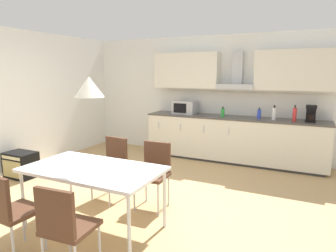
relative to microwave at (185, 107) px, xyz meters
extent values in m
cube|color=tan|center=(0.35, -2.58, -1.06)|extent=(8.08, 8.68, 0.02)
cube|color=white|center=(0.35, 0.36, 0.23)|extent=(6.46, 0.10, 2.56)
cube|color=#333333|center=(1.05, 0.00, -1.03)|extent=(3.41, 0.57, 0.05)
cube|color=silver|center=(1.05, 0.00, -0.59)|extent=(3.55, 0.62, 0.83)
cube|color=#4C4742|center=(1.05, 0.00, -0.16)|extent=(3.57, 0.64, 0.03)
cube|color=silver|center=(-0.47, -0.32, -0.38)|extent=(0.01, 0.01, 0.14)
cube|color=silver|center=(0.04, -0.32, -0.38)|extent=(0.01, 0.01, 0.14)
cube|color=silver|center=(0.55, -0.32, -0.38)|extent=(0.01, 0.01, 0.14)
cube|color=silver|center=(1.05, -0.32, -0.38)|extent=(0.01, 0.01, 0.14)
cube|color=silver|center=(1.05, 0.30, 0.10)|extent=(3.55, 0.02, 0.47)
cube|color=silver|center=(-0.02, 0.14, 0.78)|extent=(1.41, 0.34, 0.74)
cube|color=silver|center=(2.12, 0.14, 0.78)|extent=(1.41, 0.34, 0.74)
cube|color=#B7BABF|center=(1.05, 0.12, 0.46)|extent=(0.73, 0.40, 0.10)
cube|color=#B7BABF|center=(1.05, 0.23, 0.80)|extent=(0.20, 0.16, 0.69)
cube|color=#ADADB2|center=(0.00, 0.00, 0.00)|extent=(0.48, 0.34, 0.28)
cube|color=black|center=(-0.04, -0.17, 0.00)|extent=(0.29, 0.01, 0.20)
cube|color=black|center=(2.45, 0.00, -0.13)|extent=(0.18, 0.18, 0.02)
cylinder|color=black|center=(2.45, -0.01, -0.06)|extent=(0.12, 0.12, 0.12)
cube|color=black|center=(2.45, 0.06, 0.01)|extent=(0.16, 0.08, 0.30)
cube|color=black|center=(2.45, -0.01, 0.13)|extent=(0.18, 0.16, 0.06)
cylinder|color=red|center=(2.18, -0.05, -0.02)|extent=(0.07, 0.07, 0.24)
cylinder|color=black|center=(2.18, -0.05, 0.13)|extent=(0.03, 0.03, 0.05)
cylinder|color=white|center=(1.83, -0.03, -0.03)|extent=(0.08, 0.08, 0.23)
cylinder|color=black|center=(1.83, -0.03, 0.11)|extent=(0.03, 0.03, 0.05)
cylinder|color=blue|center=(1.55, 0.02, -0.05)|extent=(0.07, 0.07, 0.17)
cylinder|color=black|center=(1.55, 0.02, 0.05)|extent=(0.03, 0.03, 0.04)
cylinder|color=green|center=(0.85, -0.04, -0.06)|extent=(0.07, 0.07, 0.16)
cylinder|color=black|center=(0.85, -0.04, 0.04)|extent=(0.03, 0.03, 0.04)
cube|color=white|center=(0.28, -3.36, -0.34)|extent=(1.55, 0.87, 0.04)
cylinder|color=silver|center=(-0.44, -3.73, -0.70)|extent=(0.04, 0.04, 0.69)
cylinder|color=silver|center=(0.99, -3.73, -0.70)|extent=(0.04, 0.04, 0.69)
cylinder|color=silver|center=(-0.44, -2.98, -0.70)|extent=(0.04, 0.04, 0.69)
cylinder|color=silver|center=(0.99, -2.98, -0.70)|extent=(0.04, 0.04, 0.69)
cube|color=#4C2D1E|center=(-0.07, -4.09, -0.60)|extent=(0.43, 0.43, 0.04)
cylinder|color=silver|center=(-0.23, -3.91, -0.84)|extent=(0.02, 0.02, 0.43)
cylinder|color=silver|center=(0.11, -3.93, -0.84)|extent=(0.02, 0.02, 0.43)
cylinder|color=silver|center=(0.09, -4.27, -0.84)|extent=(0.02, 0.02, 0.43)
cube|color=#4C2D1E|center=(0.63, -4.09, -0.60)|extent=(0.43, 0.43, 0.04)
cube|color=#4C2D1E|center=(0.64, -4.27, -0.38)|extent=(0.38, 0.07, 0.40)
cylinder|color=silver|center=(0.44, -3.93, -0.84)|extent=(0.02, 0.02, 0.43)
cylinder|color=silver|center=(0.78, -3.91, -0.84)|extent=(0.02, 0.02, 0.43)
cube|color=#4C2D1E|center=(0.63, -2.62, -0.60)|extent=(0.42, 0.42, 0.04)
cube|color=#4C2D1E|center=(0.62, -2.44, -0.38)|extent=(0.38, 0.06, 0.40)
cylinder|color=silver|center=(0.81, -2.78, -0.84)|extent=(0.02, 0.02, 0.43)
cylinder|color=silver|center=(0.47, -2.80, -0.84)|extent=(0.02, 0.02, 0.43)
cylinder|color=silver|center=(0.79, -2.44, -0.84)|extent=(0.02, 0.02, 0.43)
cylinder|color=silver|center=(0.45, -2.46, -0.84)|extent=(0.02, 0.02, 0.43)
cube|color=#4C2D1E|center=(-0.07, -2.62, -0.60)|extent=(0.44, 0.44, 0.04)
cube|color=#4C2D1E|center=(-0.05, -2.44, -0.38)|extent=(0.38, 0.08, 0.40)
cylinder|color=silver|center=(0.08, -2.81, -0.84)|extent=(0.02, 0.02, 0.43)
cylinder|color=silver|center=(-0.26, -2.77, -0.84)|extent=(0.02, 0.02, 0.43)
cylinder|color=silver|center=(0.12, -2.47, -0.84)|extent=(0.02, 0.02, 0.43)
cylinder|color=silver|center=(-0.22, -2.43, -0.84)|extent=(0.02, 0.02, 0.43)
cube|color=black|center=(-2.00, -2.53, -0.83)|extent=(0.52, 0.36, 0.44)
cube|color=tan|center=(-2.00, -2.71, -0.86)|extent=(0.44, 0.01, 0.29)
cube|color=beige|center=(-2.00, -2.71, -0.67)|extent=(0.44, 0.01, 0.05)
cone|color=silver|center=(0.28, -3.36, 0.58)|extent=(0.32, 0.32, 0.22)
camera|label=1|loc=(2.44, -5.90, 0.74)|focal=32.00mm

